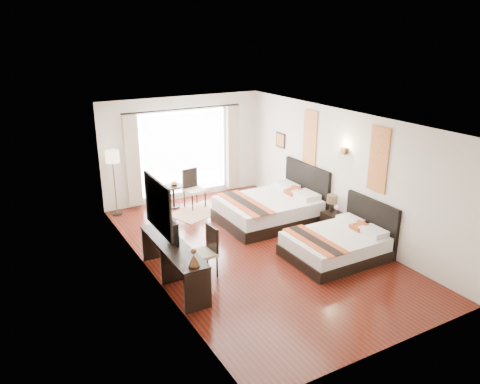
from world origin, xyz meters
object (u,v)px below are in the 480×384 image
nightstand (334,223)px  floor_lamp (112,161)px  desk_chair (204,261)px  side_table (174,196)px  television (168,229)px  fruit_bowl (174,184)px  bed_far (271,208)px  table_lamp (332,200)px  vase (337,212)px  console_desk (173,263)px  window_chair (194,196)px  bed_near (338,244)px

nightstand → floor_lamp: floor_lamp is taller
desk_chair → side_table: size_ratio=1.62×
television → fruit_bowl: size_ratio=3.75×
bed_far → table_lamp: bed_far is taller
nightstand → vase: bearing=-102.2°
console_desk → fruit_bowl: bearing=67.8°
bed_far → window_chair: (-1.23, 1.80, -0.03)m
bed_near → side_table: bearing=113.5°
vase → floor_lamp: floor_lamp is taller
nightstand → table_lamp: (-0.00, 0.10, 0.52)m
side_table → vase: bearing=-53.6°
vase → bed_near: bearing=-128.4°
nightstand → console_desk: (-4.02, -0.28, 0.14)m
desk_chair → fruit_bowl: 3.78m
bed_far → console_desk: size_ratio=1.05×
television → table_lamp: bearing=-81.7°
floor_lamp → fruit_bowl: floor_lamp is taller
vase → side_table: vase is taller
bed_far → desk_chair: 3.01m
nightstand → fruit_bowl: 4.22m
vase → television: television is taller
vase → window_chair: 3.84m
bed_near → table_lamp: (0.70, 1.08, 0.48)m
console_desk → desk_chair: desk_chair is taller
console_desk → desk_chair: 0.61m
television → bed_far: bearing=-60.8°
bed_far → window_chair: bearing=124.4°
bed_far → vase: bearing=-59.1°
bed_near → table_lamp: bed_near is taller
nightstand → floor_lamp: 5.50m
desk_chair → window_chair: bearing=-114.4°
bed_near → nightstand: 1.21m
window_chair → television: bearing=-40.3°
nightstand → console_desk: bearing=-176.0°
floor_lamp → window_chair: size_ratio=1.64×
bed_near → nightstand: (0.70, 0.98, -0.05)m
bed_near → floor_lamp: floor_lamp is taller
nightstand → television: 4.07m
nightstand → floor_lamp: size_ratio=0.30×
nightstand → table_lamp: table_lamp is taller
table_lamp → side_table: bearing=128.5°
fruit_bowl → television: bearing=-113.3°
table_lamp → bed_far: bearing=126.3°
bed_far → nightstand: size_ratio=4.61×
floor_lamp → side_table: size_ratio=2.78×
desk_chair → side_table: bearing=-106.2°
bed_near → nightstand: bed_near is taller
window_chair → table_lamp: bearing=26.0°
table_lamp → window_chair: bearing=125.2°
window_chair → bed_near: bearing=10.0°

